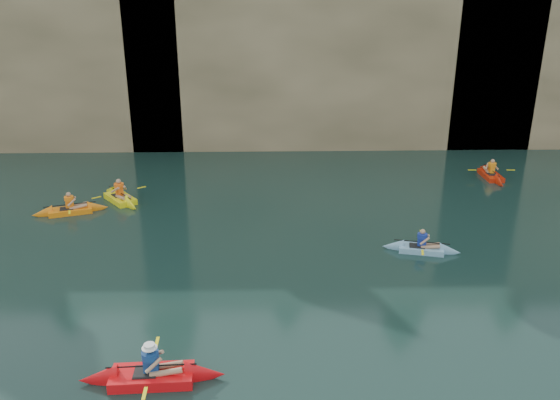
{
  "coord_description": "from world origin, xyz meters",
  "views": [
    {
      "loc": [
        -2.02,
        -10.57,
        8.65
      ],
      "look_at": [
        -1.62,
        4.75,
        3.0
      ],
      "focal_mm": 35.0,
      "sensor_mm": 36.0,
      "label": 1
    }
  ],
  "objects_px": {
    "main_kayaker": "(152,375)",
    "kayaker_red_far": "(491,175)",
    "kayaker_ltblue_near": "(421,248)",
    "kayaker_orange": "(71,210)"
  },
  "relations": [
    {
      "from": "main_kayaker",
      "to": "kayaker_red_far",
      "type": "xyz_separation_m",
      "value": [
        14.36,
        15.62,
        -0.02
      ]
    },
    {
      "from": "kayaker_red_far",
      "to": "main_kayaker",
      "type": "bearing_deg",
      "value": 139.03
    },
    {
      "from": "main_kayaker",
      "to": "kayaker_ltblue_near",
      "type": "bearing_deg",
      "value": 37.19
    },
    {
      "from": "main_kayaker",
      "to": "kayaker_orange",
      "type": "xyz_separation_m",
      "value": [
        -5.65,
        11.16,
        -0.03
      ]
    },
    {
      "from": "kayaker_ltblue_near",
      "to": "main_kayaker",
      "type": "bearing_deg",
      "value": -126.86
    },
    {
      "from": "kayaker_ltblue_near",
      "to": "kayaker_red_far",
      "type": "distance_m",
      "value": 10.49
    },
    {
      "from": "kayaker_orange",
      "to": "kayaker_ltblue_near",
      "type": "bearing_deg",
      "value": -34.37
    },
    {
      "from": "main_kayaker",
      "to": "kayaker_orange",
      "type": "bearing_deg",
      "value": 114.31
    },
    {
      "from": "kayaker_orange",
      "to": "kayaker_ltblue_near",
      "type": "relative_size",
      "value": 1.11
    },
    {
      "from": "kayaker_ltblue_near",
      "to": "kayaker_red_far",
      "type": "xyz_separation_m",
      "value": [
        5.96,
        8.64,
        0.01
      ]
    }
  ]
}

